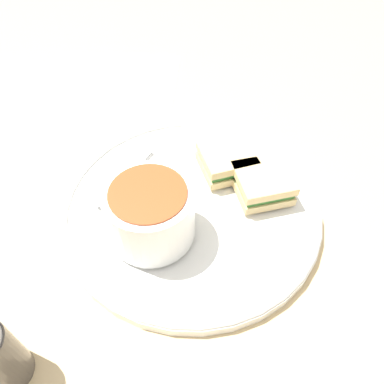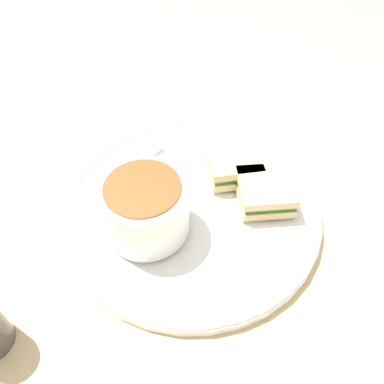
% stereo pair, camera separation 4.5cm
% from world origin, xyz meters
% --- Properties ---
extents(ground_plane, '(2.40, 2.40, 0.00)m').
position_xyz_m(ground_plane, '(0.00, 0.00, 0.00)').
color(ground_plane, '#D1B27F').
extents(plate, '(0.32, 0.32, 0.02)m').
position_xyz_m(plate, '(0.00, 0.00, 0.01)').
color(plate, white).
rests_on(plate, ground_plane).
extents(soup_bowl, '(0.10, 0.10, 0.07)m').
position_xyz_m(soup_bowl, '(0.06, -0.02, 0.05)').
color(soup_bowl, white).
rests_on(soup_bowl, plate).
extents(spoon, '(0.12, 0.02, 0.01)m').
position_xyz_m(spoon, '(0.04, -0.10, 0.02)').
color(spoon, silver).
rests_on(spoon, plate).
extents(sandwich_half_near, '(0.09, 0.09, 0.03)m').
position_xyz_m(sandwich_half_near, '(-0.06, 0.07, 0.03)').
color(sandwich_half_near, '#DBBC7F').
rests_on(sandwich_half_near, plate).
extents(sandwich_half_far, '(0.09, 0.09, 0.03)m').
position_xyz_m(sandwich_half_far, '(-0.07, 0.01, 0.03)').
color(sandwich_half_far, '#DBBC7F').
rests_on(sandwich_half_far, plate).
extents(menu_sheet, '(0.33, 0.33, 0.00)m').
position_xyz_m(menu_sheet, '(-0.16, -0.27, 0.00)').
color(menu_sheet, white).
rests_on(menu_sheet, ground_plane).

